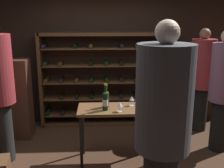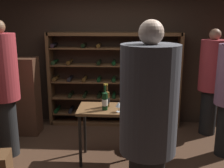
{
  "view_description": "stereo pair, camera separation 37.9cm",
  "coord_description": "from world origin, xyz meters",
  "px_view_note": "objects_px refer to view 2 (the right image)",
  "views": [
    {
      "loc": [
        -0.1,
        -3.38,
        2.1
      ],
      "look_at": [
        0.08,
        0.29,
        1.19
      ],
      "focal_mm": 43.47,
      "sensor_mm": 36.0,
      "label": 1
    },
    {
      "loc": [
        0.28,
        -3.38,
        2.1
      ],
      "look_at": [
        0.08,
        0.29,
        1.19
      ],
      "focal_mm": 43.47,
      "sensor_mm": 36.0,
      "label": 2
    }
  ],
  "objects_px": {
    "wine_glass_stemmed_right": "(133,100)",
    "person_guest_blue_shirt": "(3,83)",
    "display_cabinet": "(26,97)",
    "wine_bottle_green_slim": "(106,99)",
    "tasting_table": "(118,115)",
    "wine_glass_stemmed_left": "(119,105)",
    "wine_rack": "(114,80)",
    "wine_bottle_amber_reserve": "(105,100)",
    "person_bystander_red_print": "(211,78)",
    "person_bystander_dark_jacket": "(148,125)"
  },
  "relations": [
    {
      "from": "person_bystander_dark_jacket",
      "to": "display_cabinet",
      "type": "bearing_deg",
      "value": 13.85
    },
    {
      "from": "wine_rack",
      "to": "person_bystander_dark_jacket",
      "type": "xyz_separation_m",
      "value": [
        0.45,
        -2.83,
        0.25
      ]
    },
    {
      "from": "wine_bottle_amber_reserve",
      "to": "wine_glass_stemmed_left",
      "type": "bearing_deg",
      "value": -22.38
    },
    {
      "from": "wine_rack",
      "to": "display_cabinet",
      "type": "relative_size",
      "value": 1.82
    },
    {
      "from": "tasting_table",
      "to": "wine_bottle_amber_reserve",
      "type": "bearing_deg",
      "value": -155.5
    },
    {
      "from": "tasting_table",
      "to": "person_guest_blue_shirt",
      "type": "distance_m",
      "value": 1.74
    },
    {
      "from": "display_cabinet",
      "to": "wine_bottle_amber_reserve",
      "type": "height_order",
      "value": "display_cabinet"
    },
    {
      "from": "wine_rack",
      "to": "display_cabinet",
      "type": "bearing_deg",
      "value": -161.2
    },
    {
      "from": "display_cabinet",
      "to": "wine_bottle_amber_reserve",
      "type": "distance_m",
      "value": 1.82
    },
    {
      "from": "person_bystander_dark_jacket",
      "to": "person_guest_blue_shirt",
      "type": "bearing_deg",
      "value": 26.34
    },
    {
      "from": "display_cabinet",
      "to": "wine_bottle_green_slim",
      "type": "bearing_deg",
      "value": -29.44
    },
    {
      "from": "wine_bottle_green_slim",
      "to": "wine_glass_stemmed_left",
      "type": "relative_size",
      "value": 2.4
    },
    {
      "from": "display_cabinet",
      "to": "wine_glass_stemmed_left",
      "type": "distance_m",
      "value": 2.02
    },
    {
      "from": "wine_glass_stemmed_right",
      "to": "wine_bottle_green_slim",
      "type": "bearing_deg",
      "value": -174.05
    },
    {
      "from": "wine_rack",
      "to": "tasting_table",
      "type": "xyz_separation_m",
      "value": [
        0.13,
        -1.44,
        -0.18
      ]
    },
    {
      "from": "person_guest_blue_shirt",
      "to": "wine_glass_stemmed_left",
      "type": "height_order",
      "value": "person_guest_blue_shirt"
    },
    {
      "from": "person_bystander_red_print",
      "to": "person_guest_blue_shirt",
      "type": "height_order",
      "value": "person_guest_blue_shirt"
    },
    {
      "from": "display_cabinet",
      "to": "wine_bottle_amber_reserve",
      "type": "relative_size",
      "value": 3.71
    },
    {
      "from": "wine_rack",
      "to": "wine_glass_stemmed_left",
      "type": "relative_size",
      "value": 17.88
    },
    {
      "from": "person_guest_blue_shirt",
      "to": "wine_glass_stemmed_right",
      "type": "relative_size",
      "value": 14.51
    },
    {
      "from": "tasting_table",
      "to": "wine_bottle_green_slim",
      "type": "xyz_separation_m",
      "value": [
        -0.16,
        0.05,
        0.23
      ]
    },
    {
      "from": "person_bystander_red_print",
      "to": "display_cabinet",
      "type": "relative_size",
      "value": 1.36
    },
    {
      "from": "wine_bottle_amber_reserve",
      "to": "wine_rack",
      "type": "bearing_deg",
      "value": 88.1
    },
    {
      "from": "person_guest_blue_shirt",
      "to": "tasting_table",
      "type": "bearing_deg",
      "value": 174.07
    },
    {
      "from": "wine_bottle_amber_reserve",
      "to": "wine_glass_stemmed_right",
      "type": "height_order",
      "value": "wine_bottle_amber_reserve"
    },
    {
      "from": "wine_bottle_green_slim",
      "to": "wine_rack",
      "type": "bearing_deg",
      "value": 88.45
    },
    {
      "from": "person_bystander_red_print",
      "to": "wine_bottle_green_slim",
      "type": "bearing_deg",
      "value": -129.61
    },
    {
      "from": "wine_bottle_amber_reserve",
      "to": "wine_glass_stemmed_left",
      "type": "xyz_separation_m",
      "value": [
        0.2,
        -0.08,
        -0.04
      ]
    },
    {
      "from": "tasting_table",
      "to": "wine_bottle_green_slim",
      "type": "relative_size",
      "value": 3.32
    },
    {
      "from": "tasting_table",
      "to": "person_bystander_red_print",
      "type": "distance_m",
      "value": 1.97
    },
    {
      "from": "person_bystander_red_print",
      "to": "wine_bottle_amber_reserve",
      "type": "bearing_deg",
      "value": -126.7
    },
    {
      "from": "wine_glass_stemmed_right",
      "to": "person_guest_blue_shirt",
      "type": "bearing_deg",
      "value": 179.96
    },
    {
      "from": "tasting_table",
      "to": "wine_glass_stemmed_left",
      "type": "height_order",
      "value": "wine_glass_stemmed_left"
    },
    {
      "from": "display_cabinet",
      "to": "wine_bottle_amber_reserve",
      "type": "bearing_deg",
      "value": -33.31
    },
    {
      "from": "person_bystander_dark_jacket",
      "to": "wine_rack",
      "type": "bearing_deg",
      "value": -18.18
    },
    {
      "from": "wine_glass_stemmed_left",
      "to": "wine_bottle_green_slim",
      "type": "bearing_deg",
      "value": 130.65
    },
    {
      "from": "person_bystander_red_print",
      "to": "wine_glass_stemmed_left",
      "type": "bearing_deg",
      "value": -121.8
    },
    {
      "from": "display_cabinet",
      "to": "wine_glass_stemmed_left",
      "type": "bearing_deg",
      "value": -32.17
    },
    {
      "from": "person_bystander_red_print",
      "to": "wine_bottle_green_slim",
      "type": "xyz_separation_m",
      "value": [
        -1.79,
        -1.02,
        -0.1
      ]
    },
    {
      "from": "tasting_table",
      "to": "wine_bottle_amber_reserve",
      "type": "distance_m",
      "value": 0.31
    },
    {
      "from": "person_guest_blue_shirt",
      "to": "wine_bottle_amber_reserve",
      "type": "height_order",
      "value": "person_guest_blue_shirt"
    },
    {
      "from": "person_bystander_dark_jacket",
      "to": "wine_bottle_amber_reserve",
      "type": "distance_m",
      "value": 1.42
    },
    {
      "from": "wine_glass_stemmed_right",
      "to": "wine_rack",
      "type": "bearing_deg",
      "value": 104.26
    },
    {
      "from": "person_bystander_red_print",
      "to": "wine_glass_stemmed_left",
      "type": "distance_m",
      "value": 2.03
    },
    {
      "from": "display_cabinet",
      "to": "person_bystander_red_print",
      "type": "bearing_deg",
      "value": 2.84
    },
    {
      "from": "tasting_table",
      "to": "wine_glass_stemmed_right",
      "type": "height_order",
      "value": "wine_glass_stemmed_right"
    },
    {
      "from": "wine_rack",
      "to": "person_guest_blue_shirt",
      "type": "relative_size",
      "value": 1.23
    },
    {
      "from": "wine_glass_stemmed_left",
      "to": "wine_glass_stemmed_right",
      "type": "bearing_deg",
      "value": 51.92
    },
    {
      "from": "wine_bottle_amber_reserve",
      "to": "display_cabinet",
      "type": "bearing_deg",
      "value": 146.69
    },
    {
      "from": "person_bystander_dark_jacket",
      "to": "person_bystander_red_print",
      "type": "distance_m",
      "value": 2.79
    }
  ]
}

